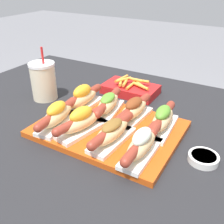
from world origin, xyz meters
name	(u,v)px	position (x,y,z in m)	size (l,w,h in m)	color
patio_table	(101,209)	(0.00, 0.00, 0.37)	(1.35, 1.04, 0.74)	#232326
serving_tray	(109,129)	(0.04, 0.00, 0.75)	(0.42, 0.32, 0.02)	#CC4C14
hot_dog_0	(57,115)	(-0.10, -0.07, 0.79)	(0.08, 0.21, 0.08)	white
hot_dog_1	(82,121)	(-0.02, -0.06, 0.79)	(0.09, 0.20, 0.08)	white
hot_dog_2	(112,132)	(0.09, -0.07, 0.79)	(0.07, 0.21, 0.06)	white
hot_dog_3	(142,144)	(0.18, -0.08, 0.79)	(0.06, 0.21, 0.07)	white
hot_dog_4	(83,98)	(-0.11, 0.06, 0.79)	(0.07, 0.21, 0.08)	white
hot_dog_5	(108,104)	(-0.01, 0.07, 0.79)	(0.09, 0.21, 0.07)	white
hot_dog_6	(134,110)	(0.08, 0.08, 0.79)	(0.07, 0.21, 0.07)	white
hot_dog_7	(162,119)	(0.18, 0.06, 0.79)	(0.07, 0.21, 0.07)	white
sauce_bowl	(203,158)	(0.32, 0.00, 0.75)	(0.08, 0.08, 0.02)	silver
drink_cup	(44,81)	(-0.30, 0.08, 0.81)	(0.10, 0.10, 0.20)	beige
fries_basket	(130,89)	(-0.03, 0.28, 0.76)	(0.21, 0.13, 0.06)	red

